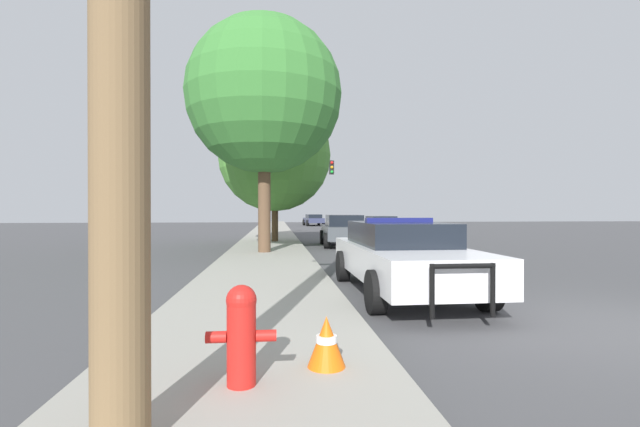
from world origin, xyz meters
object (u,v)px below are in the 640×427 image
Objects in this scene: tree_sidewalk_mid at (275,155)px; police_car at (402,255)px; traffic_light at (299,180)px; car_background_distant at (313,219)px; traffic_cone at (326,341)px; car_background_midblock at (343,230)px; tree_sidewalk_near at (264,96)px; fire_hydrant at (241,332)px; car_background_oncoming at (382,225)px.

police_car is at bearing -78.88° from tree_sidewalk_mid.
tree_sidewalk_mid is (-1.56, -6.84, 0.69)m from traffic_light.
car_background_distant is 42.40m from traffic_cone.
tree_sidewalk_mid reaches higher than car_background_midblock.
car_background_midblock is (1.58, -8.45, -2.90)m from traffic_light.
traffic_cone is at bearing -85.64° from tree_sidewalk_near.
car_background_midblock reaches higher than traffic_cone.
tree_sidewalk_mid is at bearing 89.10° from fire_hydrant.
police_car is at bearing 76.54° from car_background_oncoming.
tree_sidewalk_near reaches higher than police_car.
tree_sidewalk_near reaches higher than car_background_distant.
car_background_distant is 25.89m from tree_sidewalk_mid.
fire_hydrant is 17.72m from tree_sidewalk_mid.
tree_sidewalk_near is at bearing -98.99° from traffic_light.
car_background_midblock is at bearing 62.53° from car_background_oncoming.
tree_sidewalk_mid is (-6.70, -5.38, 3.65)m from car_background_oncoming.
fire_hydrant is at bearing -89.50° from tree_sidewalk_near.
fire_hydrant is at bearing -99.87° from car_background_midblock.
fire_hydrant is 13.02m from tree_sidewalk_near.
traffic_cone is (-6.19, -22.34, -0.32)m from car_background_oncoming.
car_background_distant is at bearing -92.77° from police_car.
car_background_oncoming is at bearing -15.89° from traffic_light.
tree_sidewalk_mid reaches higher than car_background_oncoming.
police_car is 5.32m from fire_hydrant.
traffic_light is at bearing -16.38° from car_background_oncoming.
car_background_distant is 20.07m from car_background_oncoming.
fire_hydrant is at bearing 58.10° from police_car.
car_background_distant is 9.01× the size of traffic_cone.
police_car reaches higher than traffic_cone.
car_background_distant is 0.63× the size of tree_sidewalk_mid.
tree_sidewalk_mid reaches higher than traffic_cone.
traffic_cone is (0.51, -16.96, -3.97)m from tree_sidewalk_mid.
traffic_cone is at bearing -88.28° from tree_sidewalk_mid.
tree_sidewalk_near is at bearing 56.19° from car_background_oncoming.
car_background_oncoming reaches higher than traffic_cone.
tree_sidewalk_near reaches higher than fire_hydrant.
traffic_light is 1.13× the size of car_background_distant.
traffic_light is 9.07m from car_background_midblock.
tree_sidewalk_near reaches higher than traffic_light.
tree_sidewalk_near reaches higher than traffic_cone.
tree_sidewalk_near is (-3.52, -3.77, 5.04)m from car_background_midblock.
car_background_oncoming is at bearing 72.92° from fire_hydrant.
traffic_cone is (-3.65, -42.24, -0.30)m from car_background_distant.
police_car reaches higher than fire_hydrant.
tree_sidewalk_near reaches higher than tree_sidewalk_mid.
car_background_midblock is at bearing -27.12° from tree_sidewalk_mid.
tree_sidewalk_mid reaches higher than traffic_light.
police_car is at bearing 58.39° from fire_hydrant.
car_background_midblock is 7.21m from tree_sidewalk_near.
tree_sidewalk_near is at bearing -103.19° from car_background_distant.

